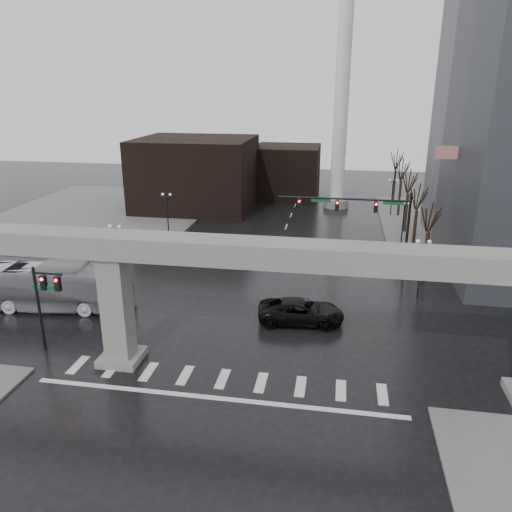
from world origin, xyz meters
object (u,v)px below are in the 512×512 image
(pickup_truck, at_px, (301,311))
(far_car, at_px, (227,244))
(signal_mast_arm, at_px, (366,214))
(city_bus, at_px, (47,286))

(pickup_truck, height_order, far_car, pickup_truck)
(signal_mast_arm, bearing_deg, city_bus, -154.42)
(signal_mast_arm, relative_size, city_bus, 0.90)
(pickup_truck, height_order, city_bus, city_bus)
(pickup_truck, xyz_separation_m, far_car, (-9.34, 15.90, -0.18))
(pickup_truck, bearing_deg, signal_mast_arm, -28.78)
(signal_mast_arm, height_order, pickup_truck, signal_mast_arm)
(city_bus, bearing_deg, signal_mast_arm, -69.75)
(city_bus, relative_size, far_car, 3.20)
(pickup_truck, xyz_separation_m, city_bus, (-20.29, -0.79, 0.97))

